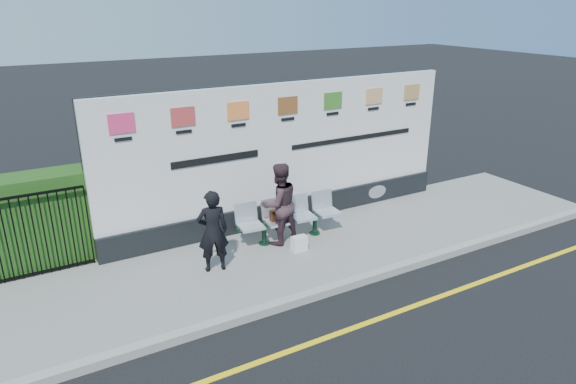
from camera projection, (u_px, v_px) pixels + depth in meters
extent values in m
plane|color=black|center=(378.00, 319.00, 7.99)|extent=(80.00, 80.00, 0.00)
cube|color=gray|center=(297.00, 252.00, 10.01)|extent=(14.00, 3.00, 0.12)
cube|color=gray|center=(342.00, 286.00, 8.78)|extent=(14.00, 0.18, 0.14)
cube|color=yellow|center=(378.00, 319.00, 7.99)|extent=(14.00, 0.10, 0.01)
cube|color=black|center=(286.00, 209.00, 11.23)|extent=(8.00, 0.30, 0.50)
cube|color=silver|center=(286.00, 143.00, 10.71)|extent=(8.00, 0.14, 2.50)
cube|color=#204A16|center=(23.00, 223.00, 9.06)|extent=(2.35, 0.70, 1.70)
imported|color=black|center=(213.00, 231.00, 8.97)|extent=(0.61, 0.46, 1.51)
imported|color=#38242A|center=(279.00, 204.00, 9.98)|extent=(0.85, 0.69, 1.65)
cube|color=black|center=(277.00, 215.00, 10.11)|extent=(0.29, 0.14, 0.22)
cube|color=silver|center=(299.00, 243.00, 9.88)|extent=(0.29, 0.18, 0.29)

